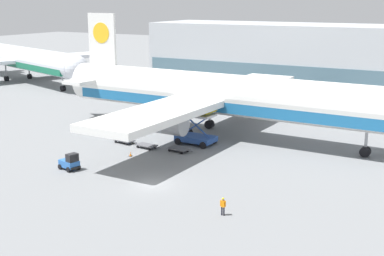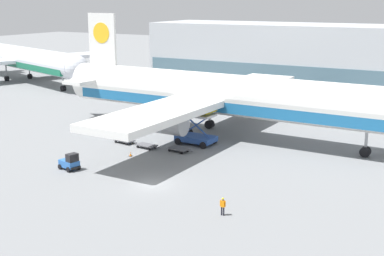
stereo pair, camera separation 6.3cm
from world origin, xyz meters
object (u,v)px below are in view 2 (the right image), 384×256
Objects in this scene: scissor_lift_loader at (196,131)px; baggage_dolly_second at (147,145)px; airplane_main at (220,96)px; baggage_tug_foreground at (70,162)px; baggage_dolly_lead at (124,140)px; airplane_distant at (23,59)px; traffic_cone_near at (131,154)px; baggage_dolly_third at (179,149)px; ground_crew_near at (223,205)px.

baggage_dolly_second is (-4.66, -5.02, -1.44)m from scissor_lift_loader.
airplane_main reaches higher than baggage_dolly_second.
baggage_tug_foreground is at bearing -111.65° from scissor_lift_loader.
baggage_dolly_lead is at bearing -151.85° from scissor_lift_loader.
airplane_distant is 90.61× the size of traffic_cone_near.
baggage_dolly_lead is at bearing -173.26° from baggage_dolly_third.
baggage_dolly_lead is (-8.74, -4.39, -1.44)m from scissor_lift_loader.
baggage_dolly_lead and baggage_dolly_third have the same top height.
airplane_main is at bearing 92.20° from baggage_dolly_third.
baggage_dolly_second is (2.55, 11.88, -0.49)m from baggage_tug_foreground.
baggage_dolly_third is (4.56, 0.59, 0.00)m from baggage_dolly_second.
airplane_distant is 13.60× the size of baggage_dolly_second.
airplane_distant is 68.26m from baggage_dolly_second.
baggage_tug_foreground is at bearing -95.10° from baggage_dolly_second.
airplane_main is 24.35m from baggage_tug_foreground.
airplane_distant is at bearing 156.43° from scissor_lift_loader.
baggage_tug_foreground reaches higher than traffic_cone_near.
airplane_main is at bearing 83.87° from scissor_lift_loader.
traffic_cone_near is (-18.34, 11.25, -0.73)m from ground_crew_near.
baggage_tug_foreground reaches higher than baggage_dolly_second.
airplane_main is 15.41× the size of baggage_dolly_second.
ground_crew_near is (77.29, -49.89, -4.33)m from airplane_distant.
airplane_main is 15.41× the size of baggage_dolly_third.
airplane_distant is at bearing 160.92° from airplane_main.
scissor_lift_loader is (63.29, -29.57, -3.51)m from airplane_distant.
ground_crew_near is at bearing -53.96° from scissor_lift_loader.
airplane_distant is 71.93m from baggage_dolly_third.
airplane_main is 1.13× the size of airplane_distant.
baggage_dolly_second is 1.00× the size of baggage_dolly_third.
baggage_tug_foreground is 0.71× the size of baggage_dolly_third.
airplane_distant is 92.10m from ground_crew_near.
airplane_distant reaches higher than scissor_lift_loader.
baggage_dolly_third is at bearing 14.38° from baggage_dolly_second.
baggage_dolly_third is (8.64, -0.04, 0.00)m from baggage_dolly_lead.
baggage_dolly_second is at bearing -131.40° from scissor_lift_loader.
airplane_main reaches higher than baggage_tug_foreground.
scissor_lift_loader is at bearing 54.16° from baggage_dolly_second.
scissor_lift_loader is 7.00m from baggage_dolly_second.
traffic_cone_near is (58.95, -38.64, -5.06)m from airplane_distant.
scissor_lift_loader is 9.89m from baggage_dolly_lead.
airplane_distant is 64.45m from baggage_dolly_lead.
baggage_dolly_lead is at bearing -13.45° from airplane_distant.
baggage_dolly_second is at bearing -165.62° from baggage_dolly_third.
baggage_dolly_second is (-5.40, -10.59, -5.45)m from airplane_main.
traffic_cone_near is at bearing -34.11° from ground_crew_near.
baggage_tug_foreground reaches higher than baggage_dolly_third.
airplane_main is 33.89× the size of ground_crew_near.
traffic_cone_near reaches higher than baggage_dolly_lead.
scissor_lift_loader reaches higher than baggage_dolly_second.
ground_crew_near reaches higher than baggage_dolly_lead.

